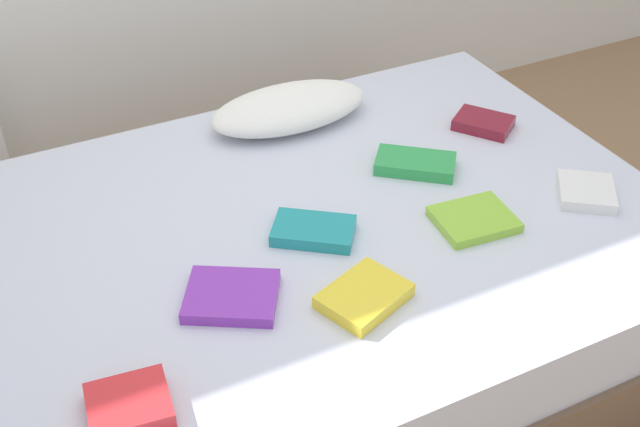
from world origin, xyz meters
The scene contains 11 objects.
ground_plane centered at (0.00, 0.00, 0.00)m, with size 8.00×8.00×0.00m, color #93704C.
bed centered at (0.00, 0.00, 0.25)m, with size 2.00×1.50×0.50m.
pillow centered at (0.13, 0.54, 0.56)m, with size 0.55×0.28×0.11m, color white.
textbook_red centered at (-0.71, -0.44, 0.52)m, with size 0.18×0.16×0.04m, color red.
textbook_purple centered at (-0.38, -0.20, 0.52)m, with size 0.23×0.19×0.03m, color purple.
textbook_teal centered at (-0.07, -0.06, 0.52)m, with size 0.23×0.14×0.04m, color teal.
textbook_yellow centered at (-0.08, -0.36, 0.52)m, with size 0.21×0.16×0.04m, color yellow.
textbook_green centered at (0.36, 0.10, 0.52)m, with size 0.24×0.13×0.04m, color green.
textbook_lime centered at (0.36, -0.21, 0.51)m, with size 0.22×0.18×0.03m, color #8CC638.
textbook_white centered at (0.73, -0.25, 0.52)m, with size 0.17×0.16×0.04m, color white.
textbook_maroon centered at (0.70, 0.21, 0.52)m, with size 0.18×0.13×0.04m, color maroon.
Camera 1 is at (-0.85, -1.65, 1.91)m, focal length 45.37 mm.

